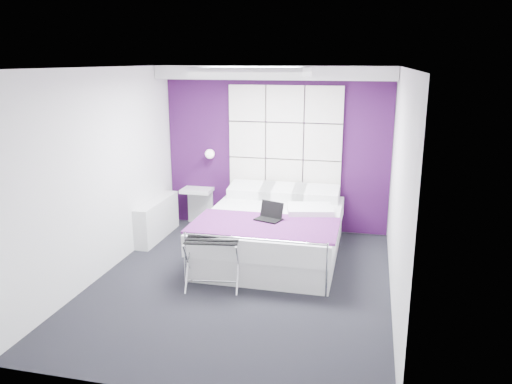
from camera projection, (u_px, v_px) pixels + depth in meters
floor at (241, 283)px, 6.20m from camera, size 4.40×4.40×0.00m
ceiling at (240, 68)px, 5.53m from camera, size 4.40×4.40×0.00m
wall_back at (276, 150)px, 7.94m from camera, size 3.60×0.00×3.60m
wall_left at (102, 174)px, 6.26m from camera, size 0.00×4.40×4.40m
wall_right at (399, 190)px, 5.47m from camera, size 0.00×4.40×4.40m
accent_wall at (276, 150)px, 7.93m from camera, size 3.58×0.02×2.58m
soffit at (274, 73)px, 7.39m from camera, size 3.58×0.50×0.20m
headboard at (284, 159)px, 7.88m from camera, size 1.80×0.08×2.30m
skylight at (252, 71)px, 6.11m from camera, size 1.36×0.86×0.12m
wall_lamp at (211, 153)px, 8.06m from camera, size 0.15×0.15×0.15m
radiator at (157, 219)px, 7.72m from camera, size 0.22×1.20×0.60m
bed at (273, 232)px, 7.01m from camera, size 1.88×2.28×0.79m
nightstand at (197, 190)px, 8.23m from camera, size 0.49×0.38×0.05m
luggage_rack at (213, 262)px, 6.03m from camera, size 0.63×0.47×0.62m
laptop at (269, 215)px, 6.57m from camera, size 0.33×0.24×0.24m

